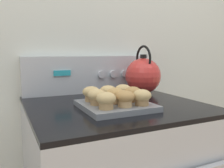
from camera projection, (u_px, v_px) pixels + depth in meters
wall_back at (87, 43)px, 1.36m from camera, size 8.00×0.05×2.40m
control_panel at (90, 74)px, 1.34m from camera, size 0.74×0.07×0.21m
muffin_pan at (116, 106)px, 0.97m from camera, size 0.27×0.27×0.02m
muffin_r0_c0 at (106, 100)px, 0.86m from camera, size 0.07×0.07×0.06m
muffin_r0_c1 at (125, 98)px, 0.90m from camera, size 0.07×0.07×0.06m
muffin_r0_c2 at (142, 97)px, 0.92m from camera, size 0.07×0.07×0.06m
muffin_r1_c0 at (97, 96)px, 0.93m from camera, size 0.07×0.07×0.06m
muffin_r1_c1 at (115, 95)px, 0.96m from camera, size 0.07×0.07×0.06m
muffin_r1_c2 at (133, 94)px, 1.00m from camera, size 0.07×0.07×0.06m
muffin_r2_c0 at (91, 93)px, 1.00m from camera, size 0.07×0.07×0.06m
muffin_r2_c1 at (108, 92)px, 1.03m from camera, size 0.07×0.07×0.06m
muffin_r2_c2 at (123, 91)px, 1.07m from camera, size 0.07×0.07×0.06m
tea_kettle at (143, 75)px, 1.31m from camera, size 0.20×0.23×0.27m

